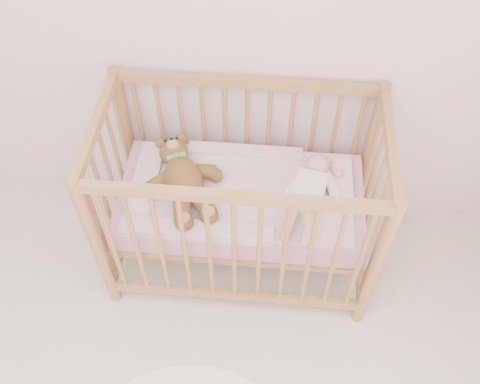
# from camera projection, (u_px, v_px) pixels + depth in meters

# --- Properties ---
(crib) EXTENTS (1.36, 0.76, 1.00)m
(crib) POSITION_uv_depth(u_px,v_px,m) (241.00, 199.00, 2.70)
(crib) COLOR #B5814C
(crib) RESTS_ON floor
(mattress) EXTENTS (1.22, 0.62, 0.13)m
(mattress) POSITION_uv_depth(u_px,v_px,m) (241.00, 201.00, 2.71)
(mattress) COLOR pink
(mattress) RESTS_ON crib
(blanket) EXTENTS (1.10, 0.58, 0.06)m
(blanket) POSITION_uv_depth(u_px,v_px,m) (241.00, 192.00, 2.65)
(blanket) COLOR pink
(blanket) RESTS_ON mattress
(baby) EXTENTS (0.39, 0.61, 0.14)m
(baby) POSITION_uv_depth(u_px,v_px,m) (309.00, 190.00, 2.56)
(baby) COLOR white
(baby) RESTS_ON blanket
(teddy_bear) EXTENTS (0.61, 0.70, 0.16)m
(teddy_bear) POSITION_uv_depth(u_px,v_px,m) (184.00, 180.00, 2.59)
(teddy_bear) COLOR brown
(teddy_bear) RESTS_ON blanket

